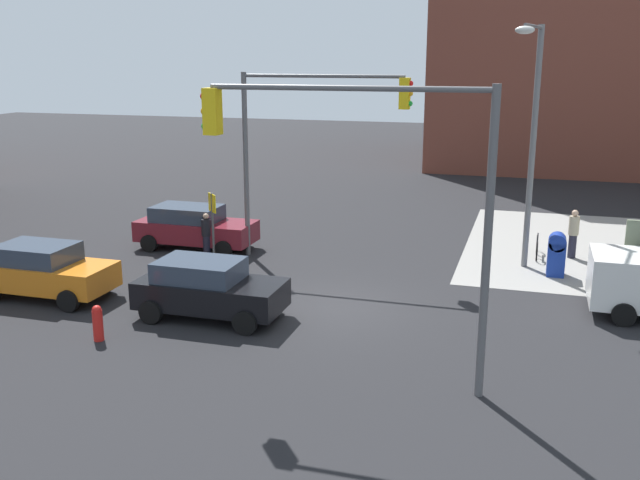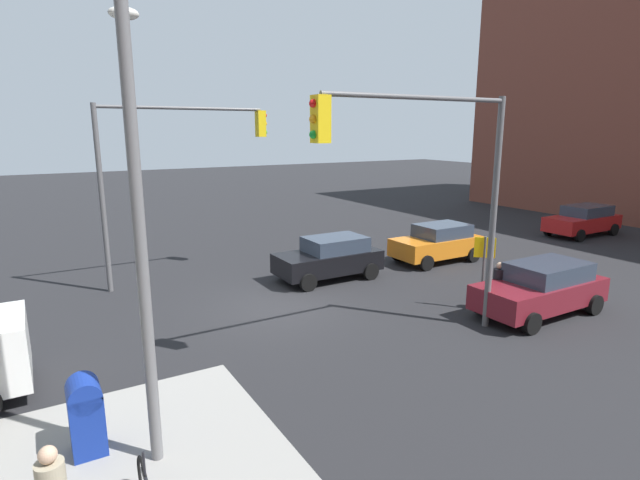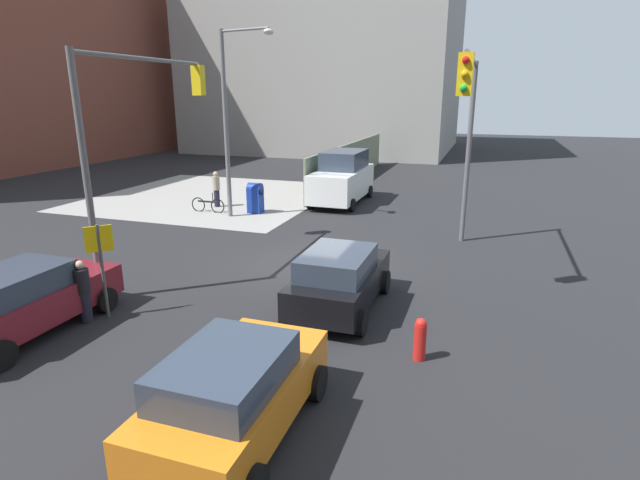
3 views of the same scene
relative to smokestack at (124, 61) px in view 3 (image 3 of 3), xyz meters
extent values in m
plane|color=black|center=(-28.90, -30.00, -8.57)|extent=(120.00, 120.00, 0.00)
cube|color=gray|center=(-19.90, -21.00, -8.57)|extent=(12.00, 12.00, 0.01)
cube|color=slate|center=(-12.45, -26.80, -7.37)|extent=(16.91, 0.12, 2.40)
cube|color=gray|center=(7.10, -19.42, 1.14)|extent=(20.00, 24.00, 19.43)
cylinder|color=brown|center=(0.00, 0.00, 0.00)|extent=(1.80, 1.80, 17.14)
cylinder|color=#59595B|center=(-33.40, -25.50, -5.32)|extent=(0.18, 0.18, 6.50)
cylinder|color=#59595B|center=(-30.59, -25.50, -2.19)|extent=(5.61, 0.12, 0.12)
cube|color=yellow|center=(-27.79, -25.50, -2.72)|extent=(0.32, 0.36, 1.00)
sphere|color=red|center=(-27.61, -25.50, -2.40)|extent=(0.18, 0.18, 0.18)
sphere|color=orange|center=(-27.61, -25.50, -2.72)|extent=(0.18, 0.18, 0.18)
sphere|color=green|center=(-27.61, -25.50, -3.04)|extent=(0.18, 0.18, 0.18)
cylinder|color=#59595B|center=(-24.40, -34.50, -5.32)|extent=(0.18, 0.18, 6.50)
cylinder|color=#59595B|center=(-27.38, -34.50, -2.19)|extent=(5.96, 0.12, 0.12)
cube|color=yellow|center=(-30.37, -34.50, -2.72)|extent=(0.32, 0.36, 1.00)
sphere|color=red|center=(-30.55, -34.50, -2.40)|extent=(0.18, 0.18, 0.18)
sphere|color=orange|center=(-30.55, -34.50, -2.72)|extent=(0.18, 0.18, 0.18)
sphere|color=green|center=(-30.55, -34.50, -3.04)|extent=(0.18, 0.18, 0.18)
cylinder|color=slate|center=(-23.70, -24.20, -4.57)|extent=(0.20, 0.20, 8.00)
cylinder|color=slate|center=(-23.93, -25.38, -0.67)|extent=(0.55, 2.38, 0.10)
ellipsoid|color=silver|center=(-24.15, -26.56, -0.82)|extent=(0.56, 0.36, 0.24)
cylinder|color=#4C4C4C|center=(-34.30, -26.49, -7.37)|extent=(0.08, 0.08, 2.40)
cube|color=yellow|center=(-34.30, -26.49, -6.52)|extent=(0.48, 0.48, 0.64)
cube|color=navy|center=(-22.70, -25.00, -8.00)|extent=(0.56, 0.64, 1.15)
cylinder|color=navy|center=(-22.70, -25.00, -7.42)|extent=(0.56, 0.64, 0.56)
cylinder|color=red|center=(-33.90, -34.20, -8.17)|extent=(0.26, 0.26, 0.80)
sphere|color=red|center=(-33.90, -34.20, -7.75)|extent=(0.24, 0.24, 0.24)
cube|color=maroon|center=(-35.54, -25.33, -7.88)|extent=(4.40, 1.80, 0.75)
cube|color=#2D3847|center=(-35.89, -25.33, -7.23)|extent=(2.46, 1.58, 0.55)
cylinder|color=black|center=(-34.04, -24.43, -8.25)|extent=(0.64, 0.22, 0.64)
cylinder|color=black|center=(-34.04, -26.23, -8.25)|extent=(0.64, 0.22, 0.64)
cylinder|color=black|center=(-37.03, -26.23, -8.25)|extent=(0.64, 0.22, 0.64)
cube|color=black|center=(-31.86, -31.86, -7.88)|extent=(4.03, 1.80, 0.75)
cube|color=#2D3847|center=(-32.18, -31.86, -7.23)|extent=(2.26, 1.58, 0.55)
cylinder|color=black|center=(-30.49, -30.96, -8.25)|extent=(0.64, 0.22, 0.64)
cylinder|color=black|center=(-30.49, -32.76, -8.25)|extent=(0.64, 0.22, 0.64)
cylinder|color=black|center=(-33.23, -30.96, -8.25)|extent=(0.64, 0.22, 0.64)
cylinder|color=black|center=(-33.23, -32.76, -8.25)|extent=(0.64, 0.22, 0.64)
cube|color=orange|center=(-37.26, -31.71, -7.88)|extent=(3.94, 1.80, 0.75)
cube|color=#2D3847|center=(-37.58, -31.71, -7.23)|extent=(2.21, 1.58, 0.55)
cylinder|color=black|center=(-35.93, -30.81, -8.25)|extent=(0.64, 0.22, 0.64)
cylinder|color=black|center=(-35.93, -32.61, -8.25)|extent=(0.64, 0.22, 0.64)
cylinder|color=black|center=(-38.60, -30.81, -8.25)|extent=(0.64, 0.22, 0.64)
cube|color=white|center=(-19.19, -28.20, -7.55)|extent=(5.40, 2.10, 1.40)
cube|color=#2D3847|center=(-18.76, -28.20, -6.40)|extent=(3.02, 1.85, 0.90)
cylinder|color=black|center=(-21.03, -29.25, -8.25)|extent=(0.64, 0.22, 0.64)
cylinder|color=black|center=(-21.03, -27.15, -8.25)|extent=(0.64, 0.22, 0.64)
cylinder|color=black|center=(-17.36, -29.25, -8.25)|extent=(0.64, 0.22, 0.64)
cylinder|color=black|center=(-17.36, -27.15, -8.25)|extent=(0.64, 0.22, 0.64)
cylinder|color=#9E937A|center=(-22.10, -22.60, -7.38)|extent=(0.36, 0.36, 0.68)
sphere|color=tan|center=(-22.10, -22.60, -6.93)|extent=(0.23, 0.23, 0.23)
cylinder|color=#1E1E2D|center=(-22.10, -22.60, -8.15)|extent=(0.28, 0.28, 0.85)
cylinder|color=black|center=(-34.70, -26.20, -7.50)|extent=(0.36, 0.36, 0.61)
sphere|color=tan|center=(-34.70, -26.20, -7.09)|extent=(0.21, 0.21, 0.21)
cylinder|color=#1E1E2D|center=(-34.70, -26.20, -8.19)|extent=(0.28, 0.28, 0.77)
torus|color=black|center=(-23.30, -22.28, -8.24)|extent=(0.05, 0.71, 0.71)
torus|color=black|center=(-23.30, -23.32, -8.24)|extent=(0.05, 0.71, 0.71)
cube|color=black|center=(-23.30, -22.80, -8.06)|extent=(0.04, 1.04, 0.08)
cylinder|color=black|center=(-23.30, -23.08, -7.82)|extent=(0.04, 0.04, 0.40)
camera|label=1|loc=(-23.61, -48.76, -1.58)|focal=40.00mm
camera|label=2|loc=(-22.26, -16.10, -2.93)|focal=28.00mm
camera|label=3|loc=(-43.51, -35.23, -3.18)|focal=28.00mm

